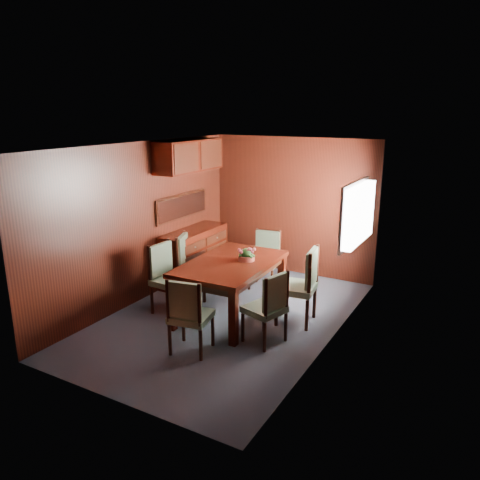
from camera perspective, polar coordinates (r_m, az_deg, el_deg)
The scene contains 11 objects.
ground at distance 6.74m, azimuth -1.56°, elevation -9.38°, with size 4.50×4.50×0.00m, color #353B49.
room_shell at distance 6.55m, azimuth -0.95°, elevation 4.94°, with size 3.06×4.52×2.41m.
sideboard at distance 7.99m, azimuth -5.60°, elevation -1.88°, with size 0.48×1.40×0.90m, color black.
dining_table at distance 6.57m, azimuth -1.16°, elevation -3.58°, with size 1.13×1.74×0.80m.
chair_left_near at distance 6.82m, azimuth -8.88°, elevation -4.09°, with size 0.49×0.51×1.02m.
chair_left_far at distance 7.30m, azimuth -6.16°, elevation -2.72°, with size 0.59×0.61×1.01m.
chair_right_near at distance 5.83m, azimuth 3.55°, elevation -7.83°, with size 0.54×0.56×0.95m.
chair_right_far at distance 6.41m, azimuth 7.63°, elevation -5.06°, with size 0.55×0.57×1.08m.
chair_head at distance 5.62m, azimuth -6.32°, elevation -8.73°, with size 0.53×0.52×0.97m.
chair_foot at distance 7.70m, azimuth 3.15°, elevation -1.95°, with size 0.50×0.49×0.94m.
flower_centerpiece at distance 6.55m, azimuth 0.80°, elevation -1.50°, with size 0.25×0.25×0.25m.
Camera 1 is at (3.15, -5.23, 2.86)m, focal length 35.00 mm.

